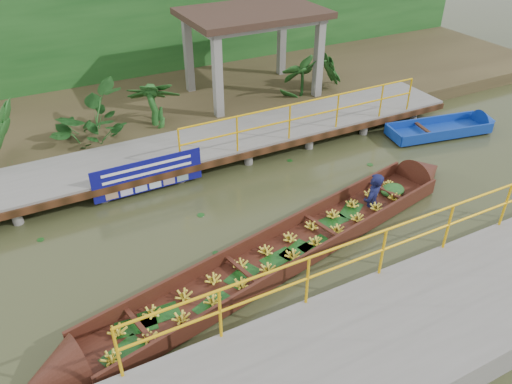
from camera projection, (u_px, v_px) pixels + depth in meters
name	position (u px, v px, depth m)	size (l,w,h in m)	color
ground	(263.00, 225.00, 11.54)	(80.00, 80.00, 0.00)	#30341A
land_strip	(159.00, 102.00, 16.98)	(30.00, 8.00, 0.45)	#362C1B
far_dock	(205.00, 145.00, 13.83)	(16.00, 2.06, 1.66)	slate
near_dock	(428.00, 324.00, 8.65)	(18.00, 2.40, 1.73)	slate
pavilion	(253.00, 22.00, 15.84)	(4.40, 3.00, 3.00)	slate
foliage_backdrop	(131.00, 32.00, 17.86)	(30.00, 0.80, 4.00)	#154316
vendor_boat	(295.00, 243.00, 10.64)	(11.20, 3.40, 2.17)	#37180F
moored_blue_boat	(463.00, 126.00, 15.57)	(3.84, 1.60, 0.89)	navy
blue_banner	(148.00, 175.00, 12.34)	(2.78, 0.04, 0.87)	navy
tropical_plants	(148.00, 104.00, 14.46)	(14.18, 1.18, 1.48)	#154316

